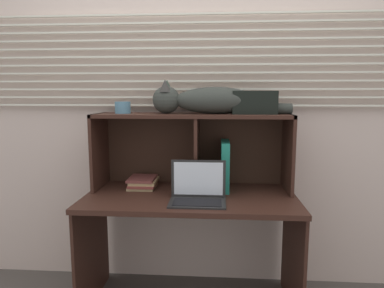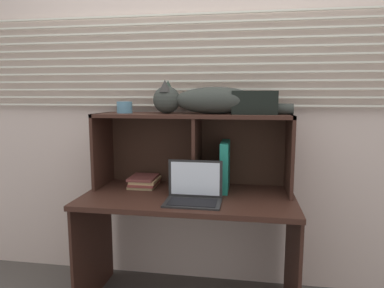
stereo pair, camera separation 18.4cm
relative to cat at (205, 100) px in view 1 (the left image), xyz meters
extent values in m
cube|color=beige|center=(-0.08, 0.22, -0.05)|extent=(4.40, 0.04, 2.50)
cube|color=silver|center=(-0.08, 0.17, -0.04)|extent=(3.14, 0.02, 0.01)
cube|color=silver|center=(-0.08, 0.17, 0.02)|extent=(3.14, 0.02, 0.01)
cube|color=silver|center=(-0.08, 0.17, 0.07)|extent=(3.14, 0.02, 0.01)
cube|color=silver|center=(-0.08, 0.17, 0.12)|extent=(3.14, 0.02, 0.01)
cube|color=silver|center=(-0.08, 0.17, 0.18)|extent=(3.14, 0.02, 0.01)
cube|color=silver|center=(-0.08, 0.17, 0.23)|extent=(3.14, 0.02, 0.01)
cube|color=silver|center=(-0.08, 0.17, 0.29)|extent=(3.14, 0.02, 0.01)
cube|color=silver|center=(-0.08, 0.17, 0.34)|extent=(3.14, 0.02, 0.01)
cube|color=silver|center=(-0.08, 0.17, 0.40)|extent=(3.14, 0.02, 0.01)
cube|color=silver|center=(-0.08, 0.17, 0.45)|extent=(3.14, 0.02, 0.01)
cube|color=silver|center=(-0.08, 0.17, 0.50)|extent=(3.14, 0.02, 0.01)
cube|color=silver|center=(-0.08, 0.17, 0.56)|extent=(3.14, 0.02, 0.01)
cube|color=#371F17|center=(-0.08, -0.14, -0.59)|extent=(1.28, 0.64, 0.03)
cube|color=#371F17|center=(-0.71, -0.14, -0.95)|extent=(0.02, 0.58, 0.70)
cube|color=#371F17|center=(0.55, -0.14, -0.95)|extent=(0.02, 0.58, 0.70)
cube|color=#371F17|center=(-0.08, 0.00, -0.10)|extent=(1.24, 0.34, 0.02)
cube|color=#371F17|center=(-0.69, 0.00, -0.33)|extent=(0.02, 0.34, 0.49)
cube|color=#371F17|center=(0.53, 0.00, -0.33)|extent=(0.02, 0.34, 0.49)
cube|color=#371F17|center=(-0.05, 0.00, -0.34)|extent=(0.02, 0.32, 0.47)
cube|color=#3A2419|center=(-0.08, 0.16, -0.33)|extent=(1.24, 0.01, 0.49)
ellipsoid|color=#333732|center=(0.06, 0.00, 0.00)|extent=(0.51, 0.19, 0.17)
sphere|color=#333732|center=(-0.24, 0.00, 0.00)|extent=(0.17, 0.17, 0.17)
cone|color=#343330|center=(-0.24, -0.04, 0.09)|extent=(0.08, 0.08, 0.08)
cone|color=#2E3C31|center=(-0.24, 0.04, 0.09)|extent=(0.08, 0.08, 0.08)
cylinder|color=#333732|center=(0.41, 0.00, -0.05)|extent=(0.26, 0.07, 0.07)
cube|color=black|center=(-0.03, -0.31, -0.57)|extent=(0.32, 0.20, 0.01)
cube|color=black|center=(-0.03, -0.21, -0.45)|extent=(0.32, 0.01, 0.22)
cube|color=white|center=(-0.03, -0.21, -0.45)|extent=(0.29, 0.00, 0.19)
cube|color=black|center=(-0.03, -0.32, -0.56)|extent=(0.27, 0.14, 0.00)
cube|color=#1F826D|center=(0.13, 0.00, -0.42)|extent=(0.05, 0.25, 0.32)
cube|color=tan|center=(-0.41, 0.00, -0.57)|extent=(0.17, 0.21, 0.02)
cube|color=brown|center=(-0.40, 0.00, -0.55)|extent=(0.17, 0.21, 0.02)
cube|color=tan|center=(-0.40, 0.00, -0.53)|extent=(0.17, 0.21, 0.02)
cube|color=brown|center=(-0.41, 0.00, -0.51)|extent=(0.17, 0.21, 0.02)
cylinder|color=teal|center=(-0.53, 0.00, -0.05)|extent=(0.10, 0.10, 0.08)
cube|color=black|center=(0.31, 0.00, -0.01)|extent=(0.27, 0.15, 0.14)
camera|label=1|loc=(0.07, -2.15, 0.03)|focal=31.74mm
camera|label=2|loc=(0.26, -2.13, 0.03)|focal=31.74mm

